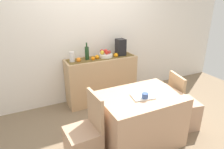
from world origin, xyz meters
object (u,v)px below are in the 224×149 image
(dining_table, at_px, (139,119))
(ceramic_vase, at_px, (72,57))
(sideboard_console, at_px, (101,80))
(chair_near_window, at_px, (84,142))
(open_book, at_px, (143,96))
(fruit_bowl, at_px, (106,55))
(coffee_cup, at_px, (145,96))
(wine_bottle, at_px, (87,53))
(coffee_maker, at_px, (121,47))
(chair_by_corner, at_px, (182,112))

(dining_table, bearing_deg, ceramic_vase, 111.42)
(sideboard_console, height_order, chair_near_window, chair_near_window)
(open_book, bearing_deg, fruit_bowl, 94.51)
(coffee_cup, bearing_deg, ceramic_vase, 109.39)
(sideboard_console, xyz_separation_m, chair_near_window, (-0.82, -1.36, -0.17))
(wine_bottle, distance_m, open_book, 1.46)
(wine_bottle, distance_m, coffee_maker, 0.68)
(ceramic_vase, height_order, chair_near_window, ceramic_vase)
(sideboard_console, xyz_separation_m, ceramic_vase, (-0.55, 0.00, 0.53))
(coffee_maker, distance_m, chair_near_window, 1.99)
(fruit_bowl, relative_size, coffee_maker, 0.81)
(ceramic_vase, xyz_separation_m, chair_by_corner, (1.34, -1.36, -0.70))
(coffee_cup, distance_m, chair_by_corner, 0.98)
(sideboard_console, bearing_deg, ceramic_vase, 180.00)
(sideboard_console, distance_m, ceramic_vase, 0.76)
(coffee_cup, bearing_deg, sideboard_console, 88.97)
(ceramic_vase, relative_size, dining_table, 0.16)
(dining_table, bearing_deg, chair_by_corner, 0.24)
(fruit_bowl, height_order, ceramic_vase, ceramic_vase)
(chair_by_corner, bearing_deg, open_book, -176.11)
(dining_table, relative_size, chair_near_window, 1.21)
(fruit_bowl, relative_size, dining_table, 0.24)
(chair_by_corner, bearing_deg, chair_near_window, -179.91)
(coffee_cup, xyz_separation_m, chair_by_corner, (0.82, 0.12, -0.52))
(ceramic_vase, bearing_deg, wine_bottle, 0.00)
(dining_table, relative_size, coffee_cup, 12.60)
(coffee_maker, height_order, chair_near_window, coffee_maker)
(chair_near_window, bearing_deg, open_book, -3.80)
(ceramic_vase, xyz_separation_m, dining_table, (0.54, -1.37, -0.60))
(coffee_maker, bearing_deg, dining_table, -107.19)
(open_book, bearing_deg, sideboard_console, 98.41)
(wine_bottle, bearing_deg, dining_table, -79.22)
(coffee_maker, bearing_deg, fruit_bowl, 180.00)
(ceramic_vase, distance_m, dining_table, 1.58)
(sideboard_console, xyz_separation_m, open_book, (-0.02, -1.42, 0.31))
(dining_table, bearing_deg, open_book, -99.00)
(sideboard_console, xyz_separation_m, coffee_maker, (0.41, 0.00, 0.60))
(fruit_bowl, distance_m, wine_bottle, 0.38)
(coffee_cup, bearing_deg, chair_near_window, 171.85)
(wine_bottle, bearing_deg, ceramic_vase, 180.00)
(open_book, xyz_separation_m, chair_by_corner, (0.82, 0.06, -0.48))
(chair_by_corner, bearing_deg, wine_bottle, 128.13)
(wine_bottle, distance_m, ceramic_vase, 0.28)
(wine_bottle, height_order, dining_table, wine_bottle)
(chair_near_window, xyz_separation_m, chair_by_corner, (1.62, 0.00, 0.00))
(coffee_maker, bearing_deg, chair_near_window, -132.07)
(chair_near_window, distance_m, chair_by_corner, 1.62)
(open_book, bearing_deg, wine_bottle, 109.26)
(coffee_maker, height_order, chair_by_corner, coffee_maker)
(fruit_bowl, bearing_deg, wine_bottle, 180.00)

